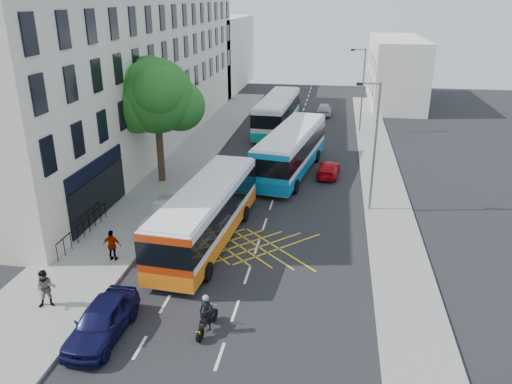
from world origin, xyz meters
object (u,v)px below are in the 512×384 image
at_px(lamp_far, 362,86).
at_px(parked_car_silver, 168,215).
at_px(bus_near, 207,214).
at_px(distant_car_grey, 290,103).
at_px(lamp_near, 374,141).
at_px(motorbike, 206,314).
at_px(bus_mid, 291,150).
at_px(street_tree, 156,97).
at_px(parked_car_blue, 102,321).
at_px(pedestrian_far, 112,245).
at_px(red_hatchback, 328,169).
at_px(pedestrian_near, 46,289).
at_px(distant_car_silver, 324,109).
at_px(bus_far, 277,113).

bearing_deg(lamp_far, parked_car_silver, -115.87).
relative_size(bus_near, distant_car_grey, 2.45).
xyz_separation_m(lamp_near, motorbike, (-7.05, -13.57, -3.80)).
relative_size(bus_mid, distant_car_grey, 2.61).
xyz_separation_m(street_tree, parked_car_blue, (3.61, -17.52, -5.55)).
relative_size(bus_mid, parked_car_silver, 2.61).
bearing_deg(pedestrian_far, motorbike, 142.64).
distance_m(bus_near, red_hatchback, 13.79).
distance_m(bus_near, bus_mid, 12.83).
xyz_separation_m(parked_car_blue, pedestrian_far, (-2.10, 5.72, 0.24)).
bearing_deg(street_tree, parked_car_blue, -78.35).
distance_m(motorbike, pedestrian_near, 7.23).
relative_size(distant_car_silver, pedestrian_far, 2.52).
relative_size(lamp_far, distant_car_silver, 1.91).
distance_m(street_tree, red_hatchback, 13.77).
distance_m(bus_mid, pedestrian_far, 17.20).
height_order(lamp_far, red_hatchback, lamp_far).
bearing_deg(distant_car_silver, pedestrian_near, 75.73).
bearing_deg(street_tree, bus_near, -57.01).
height_order(parked_car_silver, pedestrian_far, pedestrian_far).
xyz_separation_m(bus_mid, pedestrian_near, (-8.72, -19.72, -0.78)).
distance_m(lamp_far, parked_car_silver, 27.30).
xyz_separation_m(parked_car_silver, distant_car_grey, (3.87, 34.66, -0.12)).
distance_m(street_tree, lamp_near, 15.10).
relative_size(bus_far, distant_car_grey, 2.59).
relative_size(parked_car_silver, red_hatchback, 1.25).
relative_size(parked_car_blue, distant_car_silver, 1.04).
xyz_separation_m(bus_mid, red_hatchback, (2.89, -0.18, -1.26)).
height_order(bus_far, motorbike, bus_far).
relative_size(red_hatchback, pedestrian_near, 2.18).
xyz_separation_m(motorbike, distant_car_grey, (-0.87, 43.91, -0.15)).
distance_m(street_tree, pedestrian_near, 16.98).
height_order(bus_near, pedestrian_far, bus_near).
xyz_separation_m(bus_mid, distant_car_silver, (1.86, 20.62, -1.10)).
bearing_deg(lamp_near, parked_car_silver, -159.87).
height_order(lamp_near, distant_car_grey, lamp_near).
relative_size(parked_car_blue, pedestrian_near, 2.48).
xyz_separation_m(lamp_near, distant_car_grey, (-7.92, 30.33, -3.95)).
relative_size(lamp_far, distant_car_grey, 1.66).
bearing_deg(distant_car_grey, pedestrian_near, -97.79).
xyz_separation_m(lamp_near, parked_car_blue, (-11.10, -14.55, -3.87)).
bearing_deg(lamp_far, parked_car_blue, -107.81).
relative_size(lamp_near, parked_car_blue, 1.83).
bearing_deg(bus_mid, lamp_near, -40.80).
distance_m(red_hatchback, pedestrian_far, 18.51).
height_order(bus_mid, red_hatchback, bus_mid).
distance_m(lamp_near, bus_far, 21.11).
distance_m(lamp_far, bus_far, 8.64).
bearing_deg(pedestrian_near, lamp_far, 46.33).
bearing_deg(distant_car_silver, lamp_far, 117.66).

